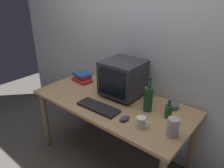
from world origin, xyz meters
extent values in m
plane|color=#56514C|center=(0.00, 0.00, 0.00)|extent=(6.00, 6.00, 0.00)
cube|color=silver|center=(0.00, 0.44, 1.25)|extent=(4.00, 0.08, 2.50)
cube|color=tan|center=(0.00, 0.00, 0.74)|extent=(1.61, 0.77, 0.03)
cylinder|color=olive|center=(-0.75, -0.32, 0.36)|extent=(0.06, 0.06, 0.72)
cylinder|color=olive|center=(-0.75, 0.32, 0.36)|extent=(0.06, 0.06, 0.72)
cylinder|color=olive|center=(0.75, 0.32, 0.36)|extent=(0.06, 0.06, 0.72)
cube|color=#333338|center=(0.01, 0.17, 0.77)|extent=(0.29, 0.25, 0.03)
cube|color=#333338|center=(0.01, 0.17, 0.95)|extent=(0.39, 0.39, 0.34)
cube|color=black|center=(0.01, -0.03, 0.95)|extent=(0.31, 0.02, 0.27)
cube|color=black|center=(0.00, -0.20, 0.76)|extent=(0.42, 0.16, 0.02)
ellipsoid|color=#3F3F47|center=(0.31, -0.20, 0.77)|extent=(0.08, 0.11, 0.04)
cylinder|color=#1E4C23|center=(0.37, 0.06, 0.87)|extent=(0.08, 0.08, 0.23)
cylinder|color=#1E4C23|center=(0.37, 0.06, 1.02)|extent=(0.03, 0.03, 0.08)
sphere|color=#262626|center=(0.37, 0.06, 1.07)|extent=(0.03, 0.03, 0.03)
cylinder|color=#1E4C23|center=(0.57, 0.08, 0.81)|extent=(0.06, 0.06, 0.11)
cylinder|color=#1E4C23|center=(0.57, 0.08, 0.88)|extent=(0.02, 0.02, 0.04)
sphere|color=#262626|center=(0.57, 0.08, 0.91)|extent=(0.03, 0.03, 0.03)
cube|color=red|center=(-0.58, 0.13, 0.77)|extent=(0.25, 0.16, 0.03)
cube|color=red|center=(-0.57, 0.14, 0.80)|extent=(0.18, 0.12, 0.04)
cube|color=#28569E|center=(-0.59, 0.15, 0.84)|extent=(0.22, 0.18, 0.03)
cylinder|color=white|center=(0.46, -0.19, 0.80)|extent=(0.08, 0.08, 0.09)
torus|color=white|center=(0.51, -0.19, 0.80)|extent=(0.06, 0.01, 0.06)
cylinder|color=#595B66|center=(0.52, 0.25, 0.77)|extent=(0.12, 0.12, 0.04)
cylinder|color=#B7B2A8|center=(0.70, -0.13, 0.83)|extent=(0.09, 0.09, 0.15)
camera|label=1|loc=(1.19, -1.43, 1.78)|focal=34.09mm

